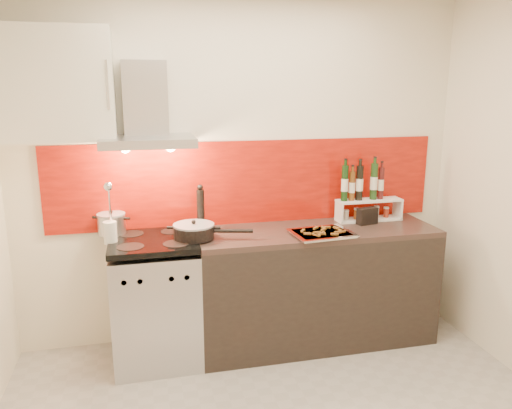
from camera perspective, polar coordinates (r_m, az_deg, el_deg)
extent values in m
cube|color=silver|center=(3.81, -1.55, 3.72)|extent=(3.40, 0.02, 2.60)
cube|color=maroon|center=(3.83, -0.78, 2.54)|extent=(3.00, 0.02, 0.64)
cube|color=#B7B7BA|center=(3.71, -11.34, -11.09)|extent=(0.60, 0.60, 0.84)
cube|color=black|center=(3.49, -11.08, -14.37)|extent=(0.50, 0.02, 0.40)
cube|color=#B7B7BA|center=(3.33, -11.39, -8.41)|extent=(0.56, 0.02, 0.12)
cube|color=#FF190C|center=(3.32, -11.38, -8.45)|extent=(0.10, 0.01, 0.04)
cube|color=black|center=(3.54, -11.69, -4.15)|extent=(0.60, 0.60, 0.04)
cube|color=black|center=(3.91, 6.73, -9.41)|extent=(1.80, 0.60, 0.86)
cube|color=#2F211C|center=(3.76, 6.91, -3.08)|extent=(1.80, 0.60, 0.04)
cube|color=#B7B7BA|center=(3.45, -12.26, 7.09)|extent=(0.62, 0.50, 0.06)
cube|color=#B7B7BA|center=(3.58, -12.54, 11.80)|extent=(0.30, 0.18, 0.50)
sphere|color=#FFD18C|center=(3.46, -14.73, 6.30)|extent=(0.07, 0.07, 0.07)
sphere|color=#FFD18C|center=(3.46, -9.73, 6.56)|extent=(0.07, 0.07, 0.07)
cube|color=silver|center=(3.54, -21.75, 12.62)|extent=(0.70, 0.35, 0.72)
cylinder|color=#B7B7BA|center=(3.71, -16.18, -2.19)|extent=(0.20, 0.20, 0.14)
cylinder|color=#99999E|center=(3.69, -16.25, -1.08)|extent=(0.20, 0.20, 0.01)
sphere|color=black|center=(3.68, -16.27, -0.83)|extent=(0.03, 0.03, 0.03)
cylinder|color=black|center=(3.49, -7.11, -3.13)|extent=(0.28, 0.28, 0.09)
cylinder|color=#99999E|center=(3.48, -7.13, -2.34)|extent=(0.29, 0.29, 0.01)
sphere|color=black|center=(3.47, -7.15, -1.99)|extent=(0.03, 0.03, 0.03)
cylinder|color=black|center=(3.46, -2.59, -3.03)|extent=(0.27, 0.09, 0.03)
cylinder|color=silver|center=(3.52, -16.32, -3.09)|extent=(0.09, 0.09, 0.15)
cylinder|color=silver|center=(3.47, -16.37, 0.04)|extent=(0.01, 0.07, 0.28)
sphere|color=silver|center=(3.38, -16.56, 1.97)|extent=(0.06, 0.06, 0.06)
cylinder|color=black|center=(3.62, -6.34, -0.78)|extent=(0.06, 0.06, 0.32)
sphere|color=black|center=(3.59, -6.41, 1.95)|extent=(0.04, 0.04, 0.04)
cube|color=white|center=(4.07, 12.71, -1.65)|extent=(0.52, 0.14, 0.01)
cube|color=white|center=(3.95, 9.47, -0.86)|extent=(0.01, 0.14, 0.15)
cube|color=white|center=(4.16, 15.88, -0.44)|extent=(0.02, 0.14, 0.15)
cube|color=white|center=(4.03, 12.82, 0.47)|extent=(0.52, 0.14, 0.02)
cylinder|color=black|center=(3.91, 10.11, 2.42)|extent=(0.05, 0.05, 0.28)
cylinder|color=#5C320F|center=(3.94, 10.91, 2.09)|extent=(0.05, 0.05, 0.23)
cylinder|color=black|center=(3.96, 11.74, 2.43)|extent=(0.06, 0.06, 0.27)
cylinder|color=#183412|center=(4.01, 13.32, 2.60)|extent=(0.06, 0.06, 0.29)
cylinder|color=#421111|center=(4.04, 14.08, 2.37)|extent=(0.05, 0.05, 0.25)
cylinder|color=beige|center=(3.98, 10.27, -1.26)|extent=(0.04, 0.04, 0.07)
cylinder|color=#934618|center=(4.01, 11.39, -1.12)|extent=(0.04, 0.04, 0.08)
cylinder|color=#444322|center=(4.05, 12.49, -1.11)|extent=(0.04, 0.04, 0.07)
cylinder|color=silver|center=(4.08, 13.58, -0.92)|extent=(0.04, 0.04, 0.08)
cylinder|color=maroon|center=(4.12, 14.64, -0.93)|extent=(0.04, 0.04, 0.07)
cube|color=black|center=(3.94, 12.59, -1.35)|extent=(0.17, 0.10, 0.14)
cube|color=silver|center=(3.60, 7.51, -3.35)|extent=(0.44, 0.35, 0.01)
cube|color=silver|center=(3.60, 7.52, -3.19)|extent=(0.46, 0.37, 0.01)
cube|color=red|center=(3.60, 7.52, -3.19)|extent=(0.39, 0.30, 0.01)
cube|color=brown|center=(3.56, 7.02, -3.20)|extent=(0.06, 0.02, 0.01)
cube|color=brown|center=(3.63, 9.74, -2.97)|extent=(0.04, 0.06, 0.01)
cube|color=brown|center=(3.50, 6.98, -3.47)|extent=(0.04, 0.05, 0.01)
cube|color=brown|center=(3.70, 8.12, -2.60)|extent=(0.06, 0.02, 0.01)
cube|color=brown|center=(3.53, 5.90, -3.33)|extent=(0.06, 0.03, 0.01)
cube|color=brown|center=(3.69, 7.67, -2.64)|extent=(0.02, 0.05, 0.01)
cube|color=brown|center=(3.53, 7.39, -3.33)|extent=(0.06, 0.02, 0.01)
cube|color=brown|center=(3.55, 7.77, -3.26)|extent=(0.02, 0.06, 0.01)
cube|color=brown|center=(3.67, 6.84, -2.68)|extent=(0.05, 0.05, 0.01)
cube|color=brown|center=(3.60, 5.39, -2.99)|extent=(0.05, 0.05, 0.01)
cube|color=brown|center=(3.59, 9.35, -3.14)|extent=(0.06, 0.02, 0.01)
cube|color=brown|center=(3.70, 9.17, -2.65)|extent=(0.04, 0.05, 0.01)
cube|color=brown|center=(3.64, 7.72, -2.86)|extent=(0.05, 0.04, 0.01)
cube|color=brown|center=(3.62, 9.79, -3.01)|extent=(0.06, 0.03, 0.01)
cube|color=brown|center=(3.54, 8.96, -3.36)|extent=(0.06, 0.03, 0.01)
cube|color=brown|center=(3.51, 6.83, -3.42)|extent=(0.04, 0.05, 0.01)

